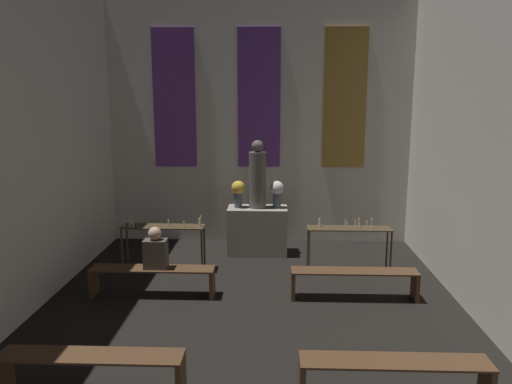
% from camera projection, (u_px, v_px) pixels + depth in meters
% --- Properties ---
extents(wall_back, '(6.63, 0.16, 5.15)m').
position_uv_depth(wall_back, '(259.00, 122.00, 10.61)').
color(wall_back, silver).
rests_on(wall_back, ground_plane).
extents(altar, '(1.18, 0.63, 0.95)m').
position_uv_depth(altar, '(257.00, 230.00, 10.06)').
color(altar, gray).
rests_on(altar, ground_plane).
extents(statue, '(0.33, 0.33, 1.35)m').
position_uv_depth(statue, '(258.00, 177.00, 9.85)').
color(statue, '#5B5651').
rests_on(statue, altar).
extents(flower_vase_left, '(0.27, 0.27, 0.54)m').
position_uv_depth(flower_vase_left, '(238.00, 191.00, 9.92)').
color(flower_vase_left, '#4C5666').
rests_on(flower_vase_left, altar).
extents(flower_vase_right, '(0.27, 0.27, 0.54)m').
position_uv_depth(flower_vase_right, '(277.00, 191.00, 9.89)').
color(flower_vase_right, '#4C5666').
rests_on(flower_vase_right, altar).
extents(candle_rack_left, '(1.50, 0.38, 1.03)m').
position_uv_depth(candle_rack_left, '(163.00, 232.00, 9.05)').
color(candle_rack_left, '#473823').
rests_on(candle_rack_left, ground_plane).
extents(candle_rack_right, '(1.50, 0.38, 1.02)m').
position_uv_depth(candle_rack_right, '(349.00, 234.00, 8.92)').
color(candle_rack_right, '#473823').
rests_on(candle_rack_right, ground_plane).
extents(pew_second_left, '(1.97, 0.36, 0.47)m').
position_uv_depth(pew_second_left, '(91.00, 365.00, 5.29)').
color(pew_second_left, '#4C331E').
rests_on(pew_second_left, ground_plane).
extents(pew_second_right, '(1.97, 0.36, 0.47)m').
position_uv_depth(pew_second_right, '(394.00, 372.00, 5.17)').
color(pew_second_right, '#4C331E').
rests_on(pew_second_right, ground_plane).
extents(pew_back_left, '(1.97, 0.36, 0.47)m').
position_uv_depth(pew_back_left, '(152.00, 275.00, 7.93)').
color(pew_back_left, '#4C331E').
rests_on(pew_back_left, ground_plane).
extents(pew_back_right, '(1.97, 0.36, 0.47)m').
position_uv_depth(pew_back_right, '(354.00, 278.00, 7.81)').
color(pew_back_right, '#4C331E').
rests_on(pew_back_right, ground_plane).
extents(person_seated, '(0.36, 0.24, 0.67)m').
position_uv_depth(person_seated, '(155.00, 250.00, 7.84)').
color(person_seated, '#4C4238').
rests_on(person_seated, pew_back_left).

